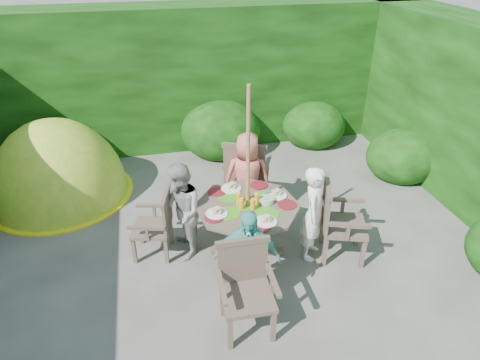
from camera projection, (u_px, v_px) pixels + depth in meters
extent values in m
plane|color=#4D4B45|center=(224.00, 279.00, 5.03)|extent=(60.00, 60.00, 0.00)
cube|color=black|center=(181.00, 78.00, 7.78)|extent=(9.00, 1.00, 2.50)
cylinder|color=#45382D|center=(247.00, 231.00, 5.27)|extent=(0.12, 0.12, 0.69)
cube|color=#45382D|center=(247.00, 251.00, 5.42)|extent=(0.92, 0.32, 0.06)
cube|color=#45382D|center=(247.00, 251.00, 5.42)|extent=(0.32, 0.92, 0.06)
cylinder|color=#45382D|center=(247.00, 206.00, 5.08)|extent=(1.53, 1.53, 0.04)
cylinder|color=green|center=(228.00, 213.00, 4.91)|extent=(0.29, 0.29, 0.00)
cylinder|color=green|center=(267.00, 214.00, 4.91)|extent=(0.29, 0.29, 0.00)
cylinder|color=green|center=(229.00, 196.00, 5.23)|extent=(0.29, 0.29, 0.00)
cylinder|color=green|center=(266.00, 196.00, 5.23)|extent=(0.29, 0.29, 0.00)
cylinder|color=green|center=(248.00, 205.00, 5.07)|extent=(0.29, 0.29, 0.00)
cylinder|color=white|center=(276.00, 195.00, 5.24)|extent=(0.26, 0.26, 0.01)
cylinder|color=white|center=(231.00, 188.00, 5.38)|extent=(0.26, 0.26, 0.01)
cylinder|color=white|center=(217.00, 214.00, 4.89)|extent=(0.26, 0.26, 0.01)
cylinder|color=white|center=(266.00, 222.00, 4.76)|extent=(0.26, 0.26, 0.01)
cylinder|color=red|center=(287.00, 204.00, 5.06)|extent=(0.22, 0.22, 0.01)
cylinder|color=red|center=(259.00, 185.00, 5.45)|extent=(0.22, 0.22, 0.01)
cylinder|color=red|center=(217.00, 192.00, 5.31)|extent=(0.22, 0.22, 0.01)
cylinder|color=red|center=(214.00, 217.00, 4.83)|extent=(0.22, 0.22, 0.01)
cylinder|color=red|center=(261.00, 227.00, 4.68)|extent=(0.22, 0.22, 0.01)
cylinder|color=#509338|center=(266.00, 200.00, 5.10)|extent=(0.18, 0.18, 0.06)
cylinder|color=#93613A|center=(248.00, 178.00, 4.89)|extent=(0.05, 0.05, 2.20)
cube|color=#45382D|center=(344.00, 226.00, 5.21)|extent=(0.65, 0.67, 0.05)
cube|color=#45382D|center=(363.00, 253.00, 5.11)|extent=(0.06, 0.06, 0.43)
cube|color=#45382D|center=(358.00, 231.00, 5.49)|extent=(0.06, 0.06, 0.43)
cube|color=#45382D|center=(325.00, 251.00, 5.14)|extent=(0.06, 0.06, 0.43)
cube|color=#45382D|center=(322.00, 229.00, 5.53)|extent=(0.06, 0.06, 0.43)
cube|color=#45382D|center=(326.00, 206.00, 5.09)|extent=(0.21, 0.52, 0.51)
cube|color=#45382D|center=(349.00, 225.00, 4.87)|extent=(0.50, 0.21, 0.04)
cube|color=#45382D|center=(344.00, 200.00, 5.33)|extent=(0.50, 0.21, 0.04)
cube|color=#45382D|center=(152.00, 228.00, 5.26)|extent=(0.54, 0.55, 0.04)
cube|color=#45382D|center=(141.00, 231.00, 5.53)|extent=(0.05, 0.05, 0.37)
cube|color=#45382D|center=(134.00, 251.00, 5.19)|extent=(0.05, 0.05, 0.37)
cube|color=#45382D|center=(171.00, 231.00, 5.53)|extent=(0.05, 0.05, 0.37)
cube|color=#45382D|center=(166.00, 251.00, 5.19)|extent=(0.05, 0.05, 0.37)
cube|color=#45382D|center=(167.00, 212.00, 5.14)|extent=(0.14, 0.46, 0.44)
cube|color=#45382D|center=(154.00, 206.00, 5.37)|extent=(0.44, 0.15, 0.04)
cube|color=#45382D|center=(146.00, 228.00, 4.97)|extent=(0.44, 0.15, 0.04)
cube|color=#45382D|center=(247.00, 175.00, 6.22)|extent=(0.75, 0.73, 0.06)
cube|color=#45382D|center=(265.00, 183.00, 6.51)|extent=(0.07, 0.07, 0.46)
cube|color=#45382D|center=(234.00, 180.00, 6.59)|extent=(0.07, 0.07, 0.46)
cube|color=#45382D|center=(261.00, 200.00, 6.10)|extent=(0.07, 0.07, 0.46)
cube|color=#45382D|center=(228.00, 196.00, 6.18)|extent=(0.07, 0.07, 0.46)
cube|color=#45382D|center=(244.00, 166.00, 5.85)|extent=(0.54, 0.27, 0.55)
cube|color=#45382D|center=(267.00, 163.00, 6.07)|extent=(0.27, 0.53, 0.04)
cube|color=#45382D|center=(228.00, 160.00, 6.16)|extent=(0.27, 0.53, 0.04)
cube|color=#45382D|center=(247.00, 298.00, 4.21)|extent=(0.52, 0.50, 0.05)
cube|color=#45382D|center=(230.00, 333.00, 4.10)|extent=(0.05, 0.05, 0.41)
cube|color=#45382D|center=(273.00, 326.00, 4.17)|extent=(0.05, 0.05, 0.41)
cube|color=#45382D|center=(223.00, 301.00, 4.46)|extent=(0.05, 0.05, 0.41)
cube|color=#45382D|center=(263.00, 295.00, 4.54)|extent=(0.05, 0.05, 0.41)
cube|color=#45382D|center=(243.00, 262.00, 4.28)|extent=(0.51, 0.05, 0.49)
cube|color=#45382D|center=(222.00, 287.00, 4.07)|extent=(0.06, 0.49, 0.04)
cube|color=#45382D|center=(273.00, 279.00, 4.16)|extent=(0.06, 0.49, 0.04)
imported|color=white|center=(314.00, 214.00, 5.12)|extent=(0.48, 0.54, 1.23)
imported|color=#9C9C97|center=(181.00, 212.00, 5.14)|extent=(0.52, 0.64, 1.25)
imported|color=#CF6555|center=(247.00, 178.00, 5.81)|extent=(0.72, 0.56, 1.30)
imported|color=#4DB5A7|center=(247.00, 258.00, 4.45)|extent=(0.75, 0.48, 1.19)
ellipsoid|color=#83BD24|center=(63.00, 195.00, 6.65)|extent=(2.06, 2.06, 2.45)
ellipsoid|color=black|center=(58.00, 220.00, 6.07)|extent=(0.70, 0.38, 0.84)
cylinder|color=yellow|center=(63.00, 194.00, 6.64)|extent=(2.14, 2.14, 0.03)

